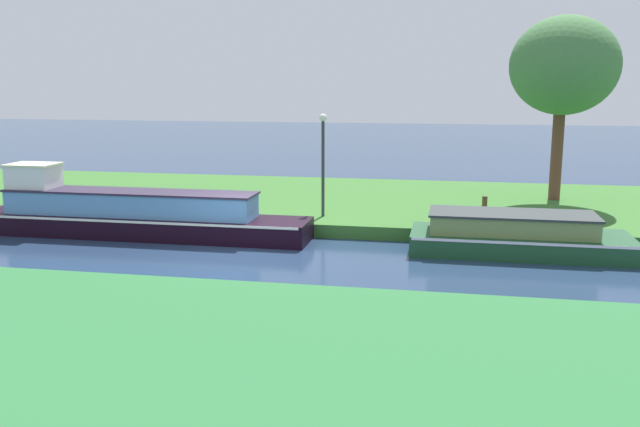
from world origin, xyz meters
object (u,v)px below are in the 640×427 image
Objects in this scene: forest_narrowboat at (517,236)px; mooring_post_near at (484,211)px; black_barge at (131,214)px; willow_tree_left at (564,67)px; lamp_post at (323,153)px.

mooring_post_near is (-0.81, 1.51, 0.36)m from forest_narrowboat.
black_barge is 11.51× the size of mooring_post_near.
forest_narrowboat is at bearing -61.88° from mooring_post_near.
willow_tree_left is 2.00× the size of lamp_post.
black_barge is 1.60× the size of willow_tree_left.
lamp_post reaches higher than forest_narrowboat.
mooring_post_near is (-2.69, -4.94, -4.25)m from willow_tree_left.
black_barge is 1.78× the size of forest_narrowboat.
lamp_post reaches higher than black_barge.
mooring_post_near is (4.93, -0.61, -1.55)m from lamp_post.
lamp_post is at bearing 172.97° from mooring_post_near.
lamp_post is 3.59× the size of mooring_post_near.
lamp_post is (5.48, 2.12, 1.74)m from black_barge.
lamp_post is (-5.74, 2.12, 1.91)m from forest_narrowboat.
willow_tree_left is (1.88, 6.45, 4.61)m from forest_narrowboat.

